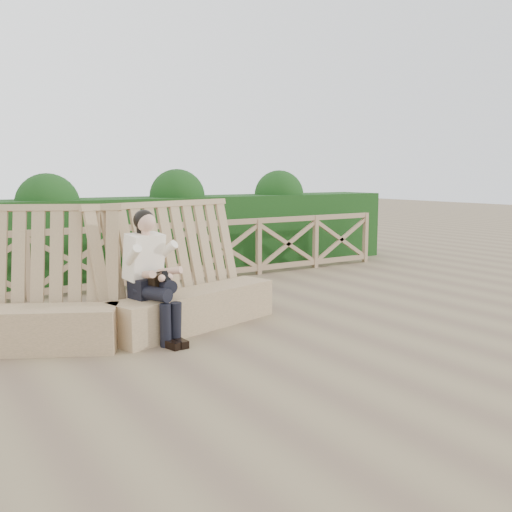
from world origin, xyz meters
TOP-DOWN VIEW (x-y plane):
  - ground at (0.00, 0.00)m, footprint 60.00×60.00m
  - bench at (-1.79, 0.89)m, footprint 4.56×1.81m
  - woman at (-1.36, 0.54)m, footprint 0.52×0.97m
  - guardrail at (0.00, 3.50)m, footprint 10.10×0.09m
  - hedge at (0.00, 4.70)m, footprint 12.00×1.20m

SIDE VIEW (x-z plane):
  - ground at x=0.00m, z-range 0.00..0.00m
  - bench at x=-1.79m, z-range -0.40..1.22m
  - guardrail at x=0.00m, z-range 0.00..1.10m
  - hedge at x=0.00m, z-range 0.00..1.50m
  - woman at x=-1.36m, z-range 0.05..1.59m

